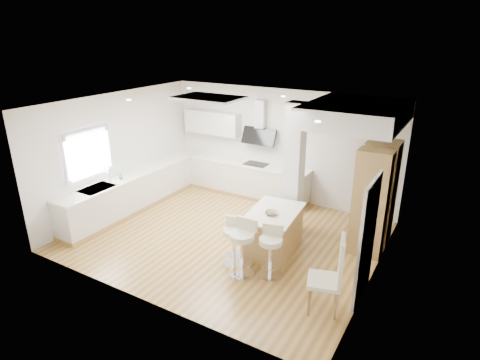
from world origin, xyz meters
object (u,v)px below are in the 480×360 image
Objects in this scene: peninsula at (273,231)px; dining_chair at (333,273)px; bar_stool_c at (271,249)px; bar_stool_b at (242,245)px; bar_stool_a at (234,239)px.

dining_chair reaches higher than peninsula.
peninsula is 1.53× the size of bar_stool_c.
bar_stool_a is at bearing 147.44° from bar_stool_b.
bar_stool_a is 0.97× the size of bar_stool_c.
bar_stool_a is 0.72× the size of dining_chair.
peninsula is at bearing 125.64° from dining_chair.
bar_stool_b is 0.81× the size of dining_chair.
bar_stool_c is (0.45, 0.20, -0.05)m from bar_stool_b.
dining_chair is at bearing -26.71° from bar_stool_a.
bar_stool_c reaches higher than bar_stool_a.
bar_stool_b is 0.50m from bar_stool_c.
dining_chair reaches higher than bar_stool_a.
peninsula is 1.13× the size of dining_chair.
bar_stool_b is (0.29, -0.19, 0.07)m from bar_stool_a.
peninsula is 0.90m from bar_stool_c.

